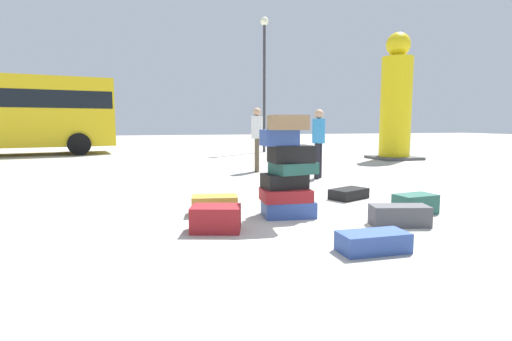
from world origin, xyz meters
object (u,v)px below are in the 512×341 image
(suitcase_tan_upright_blue, at_px, (215,205))
(suitcase_teal_left_side, at_px, (415,204))
(suitcase_tower, at_px, (287,174))
(person_tourist_with_camera, at_px, (319,137))
(yellow_dummy_statue, at_px, (396,104))
(suitcase_maroon_white_trunk, at_px, (216,219))
(parked_bus, at_px, (3,110))
(suitcase_black_right_side, at_px, (349,194))
(lamp_post, at_px, (264,65))
(suitcase_navy_foreground_near, at_px, (373,242))
(suitcase_charcoal_behind_tower, at_px, (399,215))
(person_bearded_onlooker, at_px, (257,134))

(suitcase_tan_upright_blue, bearing_deg, suitcase_teal_left_side, -4.62)
(suitcase_tower, bearing_deg, person_tourist_with_camera, 59.20)
(suitcase_tower, distance_m, yellow_dummy_statue, 10.22)
(suitcase_maroon_white_trunk, relative_size, yellow_dummy_statue, 0.13)
(suitcase_tower, distance_m, suitcase_tan_upright_blue, 1.13)
(parked_bus, bearing_deg, suitcase_teal_left_side, -66.91)
(suitcase_tan_upright_blue, relative_size, suitcase_maroon_white_trunk, 1.09)
(suitcase_black_right_side, relative_size, person_tourist_with_camera, 0.41)
(suitcase_teal_left_side, relative_size, yellow_dummy_statue, 0.13)
(suitcase_tan_upright_blue, bearing_deg, lamp_post, 80.08)
(yellow_dummy_statue, relative_size, parked_bus, 0.52)
(suitcase_navy_foreground_near, height_order, parked_bus, parked_bus)
(suitcase_maroon_white_trunk, bearing_deg, suitcase_teal_left_side, 19.66)
(suitcase_maroon_white_trunk, distance_m, parked_bus, 15.09)
(suitcase_charcoal_behind_tower, distance_m, person_tourist_with_camera, 4.50)
(parked_bus, bearing_deg, suitcase_maroon_white_trunk, -76.61)
(suitcase_tower, xyz_separation_m, lamp_post, (3.40, 12.13, 3.26))
(parked_bus, bearing_deg, person_bearded_onlooker, -55.07)
(suitcase_navy_foreground_near, height_order, person_tourist_with_camera, person_tourist_with_camera)
(suitcase_charcoal_behind_tower, relative_size, suitcase_navy_foreground_near, 1.02)
(suitcase_charcoal_behind_tower, bearing_deg, suitcase_maroon_white_trunk, -174.56)
(suitcase_black_right_side, relative_size, suitcase_teal_left_side, 1.15)
(suitcase_black_right_side, relative_size, suitcase_tan_upright_blue, 1.03)
(parked_bus, bearing_deg, suitcase_tan_upright_blue, -74.58)
(suitcase_charcoal_behind_tower, relative_size, suitcase_tan_upright_blue, 1.12)
(suitcase_navy_foreground_near, xyz_separation_m, lamp_post, (3.11, 13.85, 3.76))
(suitcase_black_right_side, xyz_separation_m, suitcase_teal_left_side, (0.36, -1.28, 0.05))
(suitcase_teal_left_side, bearing_deg, suitcase_navy_foreground_near, -145.80)
(person_tourist_with_camera, height_order, lamp_post, lamp_post)
(suitcase_black_right_side, height_order, suitcase_tan_upright_blue, suitcase_tan_upright_blue)
(suitcase_tower, xyz_separation_m, yellow_dummy_statue, (6.89, 7.42, 1.39))
(suitcase_black_right_side, xyz_separation_m, suitcase_navy_foreground_near, (-1.19, -2.64, 0.01))
(suitcase_navy_foreground_near, distance_m, yellow_dummy_statue, 11.43)
(suitcase_tan_upright_blue, relative_size, yellow_dummy_statue, 0.14)
(lamp_post, bearing_deg, person_tourist_with_camera, -98.82)
(suitcase_tan_upright_blue, bearing_deg, person_bearded_onlooker, 77.57)
(suitcase_navy_foreground_near, bearing_deg, parked_bus, 117.33)
(suitcase_navy_foreground_near, xyz_separation_m, person_bearded_onlooker, (0.75, 6.83, 0.92))
(suitcase_tower, distance_m, parked_bus, 15.08)
(suitcase_tower, relative_size, suitcase_maroon_white_trunk, 2.40)
(suitcase_tan_upright_blue, height_order, yellow_dummy_statue, yellow_dummy_statue)
(parked_bus, bearing_deg, suitcase_charcoal_behind_tower, -69.81)
(person_bearded_onlooker, bearing_deg, suitcase_tower, 5.38)
(suitcase_maroon_white_trunk, distance_m, person_bearded_onlooker, 6.07)
(suitcase_tower, height_order, suitcase_teal_left_side, suitcase_tower)
(suitcase_black_right_side, bearing_deg, suitcase_charcoal_behind_tower, -122.88)
(suitcase_maroon_white_trunk, xyz_separation_m, person_bearded_onlooker, (2.14, 5.62, 0.87))
(suitcase_tower, bearing_deg, parked_bus, 118.62)
(suitcase_charcoal_behind_tower, relative_size, person_tourist_with_camera, 0.44)
(suitcase_tower, relative_size, suitcase_charcoal_behind_tower, 1.96)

